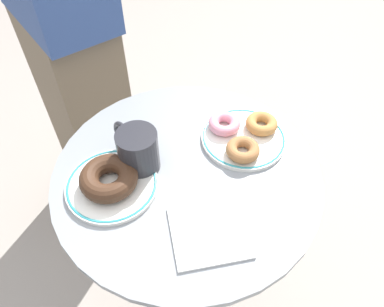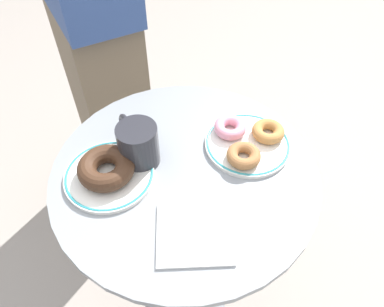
# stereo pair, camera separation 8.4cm
# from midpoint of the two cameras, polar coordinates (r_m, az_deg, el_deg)

# --- Properties ---
(ground_plane) EXTENTS (7.00, 7.00, 0.02)m
(ground_plane) POSITION_cam_midpoint_polar(r_m,az_deg,el_deg) (1.52, -2.19, -21.36)
(ground_plane) COLOR #9E9389
(cafe_table) EXTENTS (0.61, 0.61, 0.76)m
(cafe_table) POSITION_cam_midpoint_polar(r_m,az_deg,el_deg) (1.02, -3.08, -10.90)
(cafe_table) COLOR gray
(cafe_table) RESTS_ON ground
(plate_left) EXTENTS (0.20, 0.20, 0.01)m
(plate_left) POSITION_cam_midpoint_polar(r_m,az_deg,el_deg) (0.83, -15.28, -4.93)
(plate_left) COLOR white
(plate_left) RESTS_ON cafe_table
(plate_right) EXTENTS (0.21, 0.21, 0.01)m
(plate_right) POSITION_cam_midpoint_polar(r_m,az_deg,el_deg) (0.89, 5.42, 2.28)
(plate_right) COLOR white
(plate_right) RESTS_ON cafe_table
(donut_chocolate) EXTENTS (0.16, 0.16, 0.04)m
(donut_chocolate) POSITION_cam_midpoint_polar(r_m,az_deg,el_deg) (0.81, -15.85, -3.90)
(donut_chocolate) COLOR #422819
(donut_chocolate) RESTS_ON plate_left
(donut_old_fashioned) EXTENTS (0.11, 0.11, 0.03)m
(donut_old_fashioned) POSITION_cam_midpoint_polar(r_m,az_deg,el_deg) (0.91, 8.29, 4.51)
(donut_old_fashioned) COLOR #BC7F42
(donut_old_fashioned) RESTS_ON plate_right
(donut_pink_frosted) EXTENTS (0.10, 0.10, 0.03)m
(donut_pink_frosted) POSITION_cam_midpoint_polar(r_m,az_deg,el_deg) (0.90, 2.44, 4.54)
(donut_pink_frosted) COLOR pink
(donut_pink_frosted) RESTS_ON plate_right
(donut_cinnamon) EXTENTS (0.11, 0.11, 0.03)m
(donut_cinnamon) POSITION_cam_midpoint_polar(r_m,az_deg,el_deg) (0.84, 5.18, 0.44)
(donut_cinnamon) COLOR #A36B3D
(donut_cinnamon) RESTS_ON plate_right
(paper_napkin) EXTENTS (0.18, 0.17, 0.01)m
(paper_napkin) POSITION_cam_midpoint_polar(r_m,az_deg,el_deg) (0.74, -0.58, -12.49)
(paper_napkin) COLOR white
(paper_napkin) RESTS_ON cafe_table
(coffee_mug) EXTENTS (0.09, 0.14, 0.10)m
(coffee_mug) POSITION_cam_midpoint_polar(r_m,az_deg,el_deg) (0.82, -11.47, 0.38)
(coffee_mug) COLOR #28282D
(coffee_mug) RESTS_ON cafe_table
(person_figure) EXTENTS (0.29, 0.44, 1.71)m
(person_figure) POSITION_cam_midpoint_polar(r_m,az_deg,el_deg) (1.25, -21.69, 18.54)
(person_figure) COLOR brown
(person_figure) RESTS_ON ground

